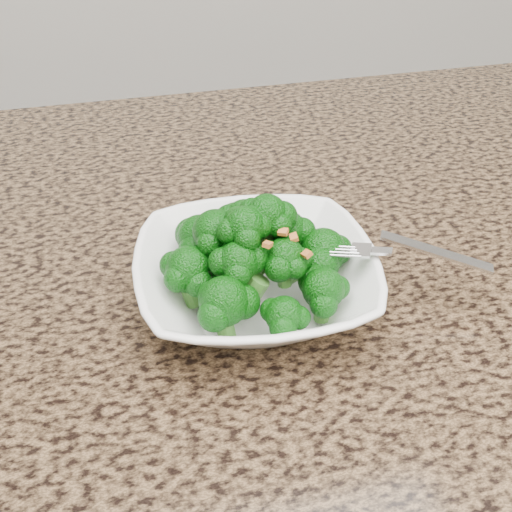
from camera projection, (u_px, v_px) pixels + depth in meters
name	position (u px, v px, depth m)	size (l,w,h in m)	color
granite_counter	(269.00, 325.00, 0.56)	(1.64, 1.04, 0.03)	brown
bowl	(256.00, 279.00, 0.55)	(0.21, 0.21, 0.05)	white
broccoli_pile	(256.00, 219.00, 0.52)	(0.18, 0.18, 0.07)	#094C08
garlic_topping	(256.00, 177.00, 0.49)	(0.11, 0.11, 0.01)	#CD7532
fork	(384.00, 251.00, 0.53)	(0.16, 0.03, 0.01)	silver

